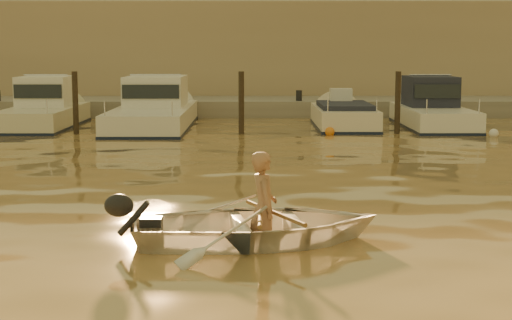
{
  "coord_description": "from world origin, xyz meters",
  "views": [
    {
      "loc": [
        0.19,
        -11.22,
        2.72
      ],
      "look_at": [
        0.23,
        2.62,
        0.75
      ],
      "focal_mm": 55.0,
      "sensor_mm": 36.0,
      "label": 1
    }
  ],
  "objects_px": {
    "moored_boat_1": "(43,109)",
    "moored_boat_2": "(154,109)",
    "moored_boat_3": "(344,121)",
    "person": "(264,208)",
    "dinghy": "(257,225)",
    "moored_boat_4": "(433,109)",
    "waterfront_building": "(250,55)"
  },
  "relations": [
    {
      "from": "moored_boat_4",
      "to": "person",
      "type": "bearing_deg",
      "value": -110.49
    },
    {
      "from": "moored_boat_1",
      "to": "moored_boat_3",
      "type": "distance_m",
      "value": 10.49
    },
    {
      "from": "person",
      "to": "moored_boat_4",
      "type": "xyz_separation_m",
      "value": [
        6.12,
        16.37,
        0.13
      ]
    },
    {
      "from": "dinghy",
      "to": "moored_boat_1",
      "type": "bearing_deg",
      "value": 15.02
    },
    {
      "from": "person",
      "to": "moored_boat_1",
      "type": "bearing_deg",
      "value": 15.32
    },
    {
      "from": "moored_boat_2",
      "to": "waterfront_building",
      "type": "bearing_deg",
      "value": 73.37
    },
    {
      "from": "moored_boat_1",
      "to": "moored_boat_2",
      "type": "height_order",
      "value": "same"
    },
    {
      "from": "dinghy",
      "to": "person",
      "type": "relative_size",
      "value": 2.22
    },
    {
      "from": "moored_boat_2",
      "to": "moored_boat_4",
      "type": "bearing_deg",
      "value": 0.0
    },
    {
      "from": "moored_boat_3",
      "to": "moored_boat_1",
      "type": "bearing_deg",
      "value": 180.0
    },
    {
      "from": "moored_boat_4",
      "to": "moored_boat_3",
      "type": "bearing_deg",
      "value": 180.0
    },
    {
      "from": "waterfront_building",
      "to": "moored_boat_2",
      "type": "bearing_deg",
      "value": -106.63
    },
    {
      "from": "moored_boat_1",
      "to": "moored_boat_2",
      "type": "relative_size",
      "value": 0.76
    },
    {
      "from": "moored_boat_1",
      "to": "moored_boat_2",
      "type": "xyz_separation_m",
      "value": [
        3.86,
        0.0,
        0.0
      ]
    },
    {
      "from": "person",
      "to": "moored_boat_1",
      "type": "xyz_separation_m",
      "value": [
        -7.48,
        16.37,
        0.13
      ]
    },
    {
      "from": "dinghy",
      "to": "waterfront_building",
      "type": "distance_m",
      "value": 27.47
    },
    {
      "from": "dinghy",
      "to": "waterfront_building",
      "type": "relative_size",
      "value": 0.08
    },
    {
      "from": "moored_boat_3",
      "to": "moored_boat_4",
      "type": "bearing_deg",
      "value": 0.0
    },
    {
      "from": "moored_boat_2",
      "to": "waterfront_building",
      "type": "height_order",
      "value": "waterfront_building"
    },
    {
      "from": "person",
      "to": "waterfront_building",
      "type": "height_order",
      "value": "waterfront_building"
    },
    {
      "from": "person",
      "to": "moored_boat_4",
      "type": "distance_m",
      "value": 17.47
    },
    {
      "from": "moored_boat_3",
      "to": "moored_boat_4",
      "type": "relative_size",
      "value": 0.88
    },
    {
      "from": "dinghy",
      "to": "moored_boat_2",
      "type": "distance_m",
      "value": 16.76
    },
    {
      "from": "dinghy",
      "to": "moored_boat_3",
      "type": "distance_m",
      "value": 16.67
    },
    {
      "from": "dinghy",
      "to": "moored_boat_1",
      "type": "distance_m",
      "value": 17.97
    },
    {
      "from": "person",
      "to": "moored_boat_3",
      "type": "bearing_deg",
      "value": -19.62
    },
    {
      "from": "dinghy",
      "to": "moored_boat_4",
      "type": "xyz_separation_m",
      "value": [
        6.21,
        16.38,
        0.38
      ]
    },
    {
      "from": "person",
      "to": "moored_boat_1",
      "type": "distance_m",
      "value": 17.99
    },
    {
      "from": "waterfront_building",
      "to": "moored_boat_1",
      "type": "bearing_deg",
      "value": -123.01
    },
    {
      "from": "moored_boat_2",
      "to": "dinghy",
      "type": "bearing_deg",
      "value": -77.88
    },
    {
      "from": "person",
      "to": "moored_boat_3",
      "type": "xyz_separation_m",
      "value": [
        3.0,
        16.37,
        -0.27
      ]
    },
    {
      "from": "moored_boat_3",
      "to": "waterfront_building",
      "type": "relative_size",
      "value": 0.12
    }
  ]
}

